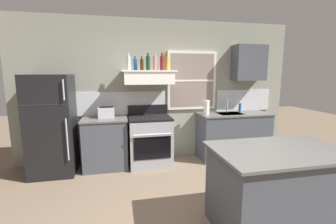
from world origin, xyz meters
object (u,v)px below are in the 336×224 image
object	(u,v)px
stove_range	(150,140)
bottle_champagne_gold_foil	(167,64)
bottle_clear_tall	(129,63)
toaster	(106,112)
refrigerator	(52,125)
bottle_rose_pink	(155,63)
bottle_brown_stout	(142,65)
bottle_red_label_wine	(162,63)
paper_towel_roll	(206,107)
bottle_dark_green_wine	(148,63)
dish_soap_bottle	(240,108)
bottle_blue_liqueur	(135,64)
kitchen_island	(277,189)

from	to	relation	value
stove_range	bottle_champagne_gold_foil	distance (m)	1.45
bottle_clear_tall	bottle_champagne_gold_foil	distance (m)	0.70
toaster	refrigerator	bearing A→B (deg)	-173.41
bottle_rose_pink	bottle_brown_stout	bearing A→B (deg)	-171.27
bottle_red_label_wine	paper_towel_roll	distance (m)	1.20
bottle_dark_green_wine	dish_soap_bottle	xyz separation A→B (m)	(1.89, 0.08, -0.87)
bottle_blue_liqueur	bottle_brown_stout	world-z (taller)	bottle_blue_liqueur
refrigerator	bottle_rose_pink	bearing A→B (deg)	3.43
bottle_blue_liqueur	bottle_rose_pink	xyz separation A→B (m)	(0.35, -0.06, 0.02)
stove_range	bottle_brown_stout	bearing A→B (deg)	159.15
bottle_clear_tall	stove_range	bearing A→B (deg)	-10.68
bottle_brown_stout	bottle_red_label_wine	bearing A→B (deg)	-0.16
dish_soap_bottle	kitchen_island	world-z (taller)	dish_soap_bottle
paper_towel_roll	kitchen_island	xyz separation A→B (m)	(-0.01, -2.14, -0.59)
bottle_blue_liqueur	kitchen_island	size ratio (longest dim) A/B	0.18
kitchen_island	bottle_clear_tall	bearing A→B (deg)	123.80
bottle_clear_tall	bottle_rose_pink	world-z (taller)	bottle_rose_pink
bottle_blue_liqueur	bottle_rose_pink	world-z (taller)	bottle_rose_pink
bottle_dark_green_wine	paper_towel_roll	world-z (taller)	bottle_dark_green_wine
bottle_brown_stout	bottle_red_label_wine	size ratio (longest dim) A/B	0.78
toaster	bottle_brown_stout	distance (m)	1.06
refrigerator	bottle_blue_liqueur	world-z (taller)	bottle_blue_liqueur
toaster	bottle_rose_pink	xyz separation A→B (m)	(0.89, 0.00, 0.86)
toaster	bottle_blue_liqueur	world-z (taller)	bottle_blue_liqueur
paper_towel_roll	bottle_dark_green_wine	bearing A→B (deg)	178.98
bottle_red_label_wine	refrigerator	bearing A→B (deg)	-177.95
toaster	stove_range	world-z (taller)	toaster
bottle_champagne_gold_foil	paper_towel_roll	bearing A→B (deg)	-4.41
bottle_rose_pink	bottle_blue_liqueur	bearing A→B (deg)	170.08
bottle_clear_tall	paper_towel_roll	size ratio (longest dim) A/B	1.11
bottle_brown_stout	kitchen_island	bearing A→B (deg)	-60.38
bottle_brown_stout	bottle_clear_tall	bearing A→B (deg)	174.99
bottle_blue_liqueur	bottle_dark_green_wine	xyz separation A→B (m)	(0.22, -0.09, 0.02)
refrigerator	bottle_rose_pink	xyz separation A→B (m)	(1.77, 0.11, 1.04)
bottle_dark_green_wine	dish_soap_bottle	size ratio (longest dim) A/B	1.69
bottle_champagne_gold_foil	bottle_clear_tall	bearing A→B (deg)	-177.56
bottle_dark_green_wine	bottle_rose_pink	bearing A→B (deg)	11.13
bottle_clear_tall	bottle_dark_green_wine	xyz separation A→B (m)	(0.34, -0.01, 0.00)
bottle_brown_stout	bottle_champagne_gold_foil	world-z (taller)	bottle_champagne_gold_foil
dish_soap_bottle	stove_range	bearing A→B (deg)	-175.82
bottle_brown_stout	kitchen_island	distance (m)	2.83
refrigerator	bottle_brown_stout	world-z (taller)	bottle_brown_stout
bottle_rose_pink	kitchen_island	bearing A→B (deg)	-65.88
refrigerator	bottle_clear_tall	bearing A→B (deg)	3.91
refrigerator	bottle_red_label_wine	bearing A→B (deg)	2.05
bottle_brown_stout	kitchen_island	size ratio (longest dim) A/B	0.17
bottle_brown_stout	dish_soap_bottle	xyz separation A→B (m)	(2.00, 0.09, -0.85)
kitchen_island	bottle_champagne_gold_foil	bearing A→B (deg)	108.81
bottle_clear_tall	bottle_blue_liqueur	distance (m)	0.15
bottle_clear_tall	kitchen_island	world-z (taller)	bottle_clear_tall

